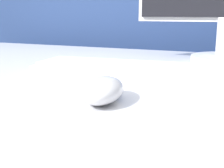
{
  "coord_description": "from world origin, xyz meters",
  "views": [
    {
      "loc": [
        0.13,
        -0.58,
        0.85
      ],
      "look_at": [
        -0.07,
        -0.15,
        0.74
      ],
      "focal_mm": 50.0,
      "sensor_mm": 36.0,
      "label": 1
    }
  ],
  "objects": [
    {
      "name": "keyboard",
      "position": [
        -0.12,
        0.04,
        0.73
      ],
      "size": [
        0.44,
        0.16,
        0.02
      ],
      "rotation": [
        0.0,
        0.0,
        0.1
      ],
      "color": "white",
      "rests_on": "desk"
    },
    {
      "name": "computer_mouse_near",
      "position": [
        -0.07,
        -0.18,
        0.74
      ],
      "size": [
        0.08,
        0.12,
        0.04
      ],
      "rotation": [
        0.0,
        0.0,
        0.22
      ],
      "color": "silver",
      "rests_on": "desk"
    },
    {
      "name": "partition_panel",
      "position": [
        0.0,
        0.64,
        0.7
      ],
      "size": [
        5.0,
        0.03,
        1.4
      ],
      "color": "navy",
      "rests_on": "ground_plane"
    }
  ]
}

